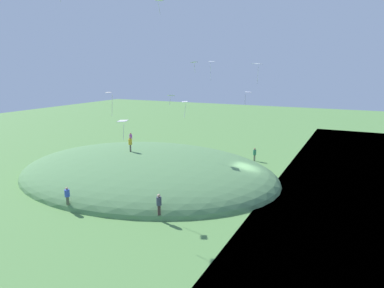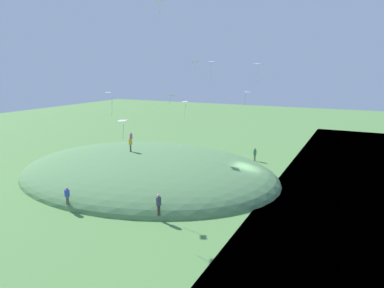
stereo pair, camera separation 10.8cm
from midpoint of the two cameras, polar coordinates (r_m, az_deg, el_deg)
name	(u,v)px [view 2 (the right image)]	position (r m, az deg, el deg)	size (l,w,h in m)	color
ground_plane	(247,183)	(38.27, 9.21, -6.33)	(160.00, 160.00, 0.00)	#558644
grass_hill	(146,174)	(41.17, -7.48, -4.94)	(31.25, 24.35, 5.59)	#54834F
person_near_shore	(130,142)	(40.30, -10.05, 0.27)	(0.53, 0.53, 1.72)	brown
person_with_child	(131,137)	(52.79, -9.95, 1.16)	(0.52, 0.52, 1.75)	black
person_walking_path	(159,202)	(28.39, -5.42, -9.47)	(0.59, 0.59, 1.81)	#3A2B2A
person_on_hilltop	(255,153)	(47.00, 10.38, -1.46)	(0.60, 0.60, 1.78)	#4F5543
person_watching_kites	(67,194)	(32.10, -19.81, -7.73)	(0.62, 0.62, 1.62)	#505241
kite_0	(171,96)	(34.32, -3.42, 7.91)	(0.81, 0.67, 1.05)	silver
kite_2	(122,122)	(26.85, -11.27, 3.63)	(0.95, 1.12, 1.48)	silver
kite_3	(257,65)	(39.14, 10.82, 12.72)	(1.11, 1.34, 2.28)	white
kite_4	(212,64)	(40.56, 3.31, 13.09)	(0.81, 0.64, 2.22)	white
kite_5	(194,63)	(39.69, 0.45, 13.26)	(0.66, 0.88, 1.25)	white
kite_6	(185,103)	(39.36, -1.11, 6.83)	(0.99, 1.11, 1.80)	white
kite_8	(159,1)	(40.31, -5.35, 22.43)	(0.98, 1.05, 1.52)	white
kite_9	(248,93)	(28.85, 9.29, 8.28)	(0.68, 0.77, 1.09)	white
kite_10	(109,95)	(31.77, -13.42, 7.83)	(0.73, 0.82, 2.13)	white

